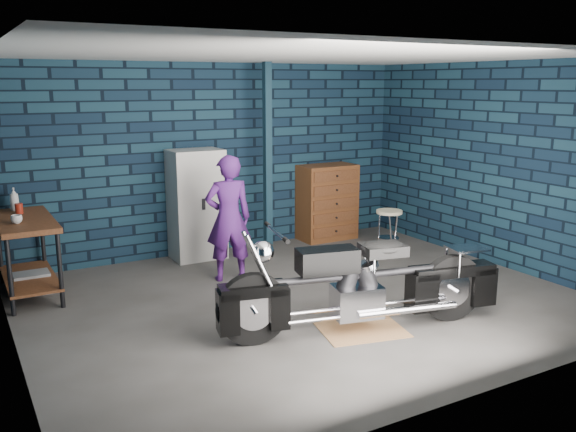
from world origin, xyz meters
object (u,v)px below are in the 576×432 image
Objects in this scene: storage_bin at (32,283)px; tool_chest at (328,202)px; locker at (197,205)px; motorcycle at (363,278)px; shop_stool at (389,233)px; workbench at (28,257)px; person at (228,218)px.

storage_bin is 4.46m from tool_chest.
tool_chest is at bearing 0.00° from locker.
motorcycle is 3.28m from locker.
storage_bin is at bearing 170.14° from shop_stool.
tool_chest is at bearing 6.18° from workbench.
locker is (2.27, 0.48, 0.31)m from workbench.
person reaches higher than motorcycle.
locker reaches higher than shop_stool.
motorcycle reaches higher than workbench.
storage_bin is 0.26× the size of locker.
tool_chest is at bearing 5.69° from storage_bin.
motorcycle is at bearing -117.60° from tool_chest.
workbench is 4.46m from tool_chest.
person is (2.25, -0.62, 0.33)m from workbench.
locker reaches higher than tool_chest.
tool_chest is at bearing 75.13° from motorcycle.
storage_bin is (-2.72, 2.80, -0.42)m from motorcycle.
workbench is 3.89m from motorcycle.
motorcycle is 2.12× the size of tool_chest.
person reaches higher than shop_stool.
storage_bin is 4.71m from shop_stool.
person reaches higher than storage_bin.
shop_stool is (1.91, 1.99, -0.21)m from motorcycle.
motorcycle is 2.21m from person.
tool_chest is (4.41, 0.44, 0.46)m from storage_bin.
person is at bearing 115.56° from motorcycle.
person reaches higher than workbench.
person is at bearing 176.48° from shop_stool.
locker reaches higher than storage_bin.
motorcycle reaches higher than storage_bin.
storage_bin is at bearing -168.91° from locker.
locker is at bearing -78.55° from person.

